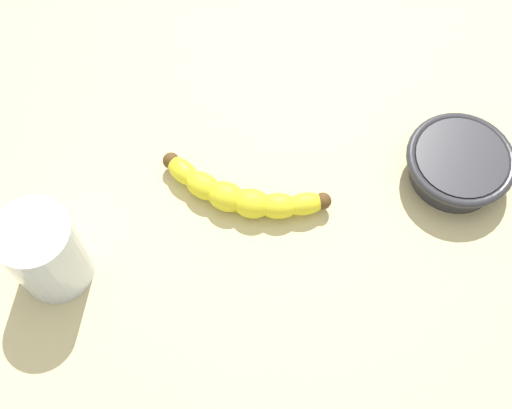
{
  "coord_description": "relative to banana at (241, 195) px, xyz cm",
  "views": [
    {
      "loc": [
        -18.43,
        29.99,
        78.31
      ],
      "look_at": [
        -1.61,
        -2.42,
        5.0
      ],
      "focal_mm": 46.44,
      "sensor_mm": 36.0,
      "label": 1
    }
  ],
  "objects": [
    {
      "name": "banana",
      "position": [
        0.0,
        0.0,
        0.0
      ],
      "size": [
        21.9,
        8.33,
        3.72
      ],
      "rotation": [
        0.0,
        0.0,
        3.33
      ],
      "color": "yellow",
      "rests_on": "wooden_tabletop"
    },
    {
      "name": "smoothie_glass",
      "position": [
        15.19,
        18.45,
        3.87
      ],
      "size": [
        8.63,
        8.63,
        11.66
      ],
      "color": "silver",
      "rests_on": "wooden_tabletop"
    },
    {
      "name": "ceramic_bowl",
      "position": [
        -22.64,
        -16.21,
        0.83
      ],
      "size": [
        13.74,
        13.74,
        4.48
      ],
      "color": "#2D2D33",
      "rests_on": "wooden_tabletop"
    },
    {
      "name": "wooden_tabletop",
      "position": [
        -0.74,
        2.83,
        -3.36
      ],
      "size": [
        120.0,
        120.0,
        3.0
      ],
      "primitive_type": "cube",
      "color": "#D0C48A",
      "rests_on": "ground"
    }
  ]
}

